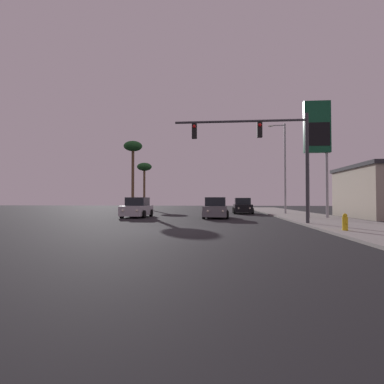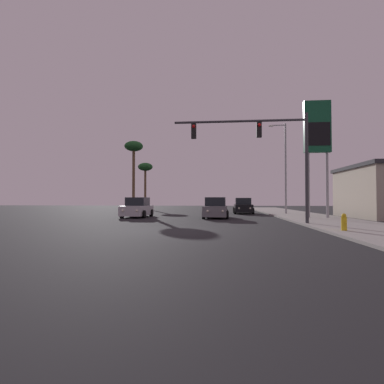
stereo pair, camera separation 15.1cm
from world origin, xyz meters
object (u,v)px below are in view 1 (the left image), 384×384
Objects in this scene: traffic_light_mast at (267,145)px; palm_tree_far at (144,169)px; palm_tree_mid at (133,150)px; car_grey at (216,209)px; car_silver at (137,208)px; street_lamp at (284,163)px; fire_hydrant at (345,222)px; car_black at (243,206)px; gas_station_sign at (317,133)px.

palm_tree_far reaches higher than traffic_light_mast.
car_grey is at bearing -51.35° from palm_tree_mid.
palm_tree_far is at bearing -61.19° from car_grey.
car_silver is 15.18m from street_lamp.
car_grey is 12.03m from fire_hydrant.
traffic_light_mast is at bearing -106.16° from street_lamp.
gas_station_sign reaches higher than car_black.
car_black is at bearing 120.06° from gas_station_sign.
palm_tree_far is (-15.04, 29.95, 1.77)m from traffic_light_mast.
street_lamp is at bearing 73.84° from traffic_light_mast.
street_lamp reaches higher than fire_hydrant.
gas_station_sign is 0.98× the size of palm_tree_mid.
car_silver is 15.60m from palm_tree_mid.
traffic_light_mast reaches higher than fire_hydrant.
gas_station_sign is (4.69, 5.64, 1.86)m from traffic_light_mast.
fire_hydrant is 38.94m from palm_tree_far.
fire_hydrant is 30.31m from palm_tree_mid.
car_black is at bearing -22.26° from palm_tree_mid.
street_lamp is (3.95, -1.90, 4.36)m from car_black.
car_grey and car_black have the same top height.
traffic_light_mast is 0.88× the size of gas_station_sign.
car_black is 0.48× the size of gas_station_sign.
street_lamp is 19.39m from palm_tree_mid.
car_black is 16.45m from palm_tree_mid.
street_lamp is 1.19× the size of palm_tree_far.
street_lamp reaches higher than car_black.
palm_tree_mid is (-4.26, 13.17, 7.19)m from car_silver.
car_silver is 0.57× the size of palm_tree_far.
gas_station_sign is at bearing -80.93° from street_lamp.
street_lamp reaches higher than traffic_light_mast.
traffic_light_mast is 1.05× the size of palm_tree_far.
street_lamp is 25.62m from palm_tree_far.
car_black is 11.64m from gas_station_sign.
car_black is at bearing -46.72° from palm_tree_far.
car_silver is 12.10m from car_black.
street_lamp is at bearing -23.04° from palm_tree_mid.
street_lamp and gas_station_sign have the same top height.
fire_hydrant is at bearing -56.80° from traffic_light_mast.
gas_station_sign is 1.19× the size of palm_tree_far.
gas_station_sign is at bearing -37.38° from palm_tree_mid.
car_grey is 9.81m from gas_station_sign.
car_silver is at bearing 39.38° from car_black.
gas_station_sign is at bearing 176.74° from car_silver.
palm_tree_far is at bearing 116.67° from traffic_light_mast.
palm_tree_mid is at bearing 125.14° from traffic_light_mast.
traffic_light_mast is 0.88× the size of street_lamp.
palm_tree_mid reaches higher than gas_station_sign.
car_grey is at bearing 119.23° from fire_hydrant.
car_silver is 1.00× the size of car_black.
street_lamp is (6.75, 6.12, 4.36)m from car_grey.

